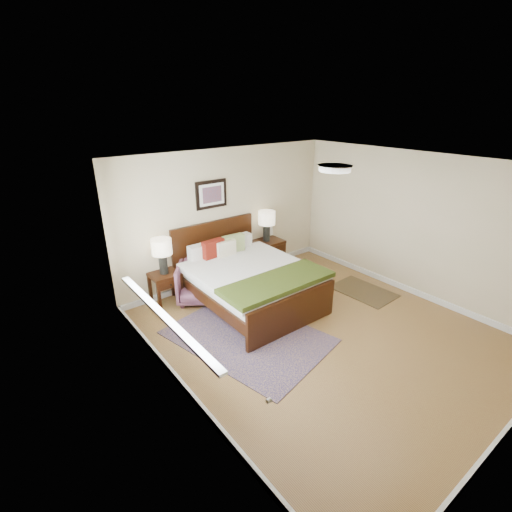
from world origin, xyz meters
name	(u,v)px	position (x,y,z in m)	size (l,w,h in m)	color
floor	(322,332)	(0.00, 0.00, 0.00)	(5.00, 5.00, 0.00)	olive
back_wall	(228,216)	(0.00, 2.50, 1.25)	(4.50, 0.04, 2.50)	beige
left_wall	(182,307)	(-2.25, 0.00, 1.25)	(0.04, 5.00, 2.50)	beige
right_wall	(416,226)	(2.25, 0.00, 1.25)	(0.04, 5.00, 2.50)	beige
ceiling	(335,165)	(0.00, 0.00, 2.50)	(4.50, 5.00, 0.02)	white
window	(158,273)	(-2.20, 0.70, 1.38)	(0.11, 2.72, 1.32)	silver
door	(299,426)	(-2.23, -1.75, 1.07)	(0.06, 1.00, 2.18)	silver
ceil_fixture	(335,168)	(0.00, 0.00, 2.47)	(0.44, 0.44, 0.08)	white
bed	(248,274)	(-0.35, 1.40, 0.56)	(1.84, 2.24, 1.20)	#321607
wall_art	(211,194)	(-0.35, 2.47, 1.72)	(0.62, 0.05, 0.50)	black
nightstand_left	(165,280)	(-1.46, 2.25, 0.44)	(0.47, 0.43, 0.56)	#321607
nightstand_right	(267,253)	(0.76, 2.26, 0.39)	(0.65, 0.49, 0.65)	#321607
lamp_left	(162,250)	(-1.46, 2.27, 0.99)	(0.33, 0.33, 0.61)	black
lamp_right	(267,220)	(0.76, 2.27, 1.07)	(0.33, 0.33, 0.61)	black
armchair	(200,282)	(-0.94, 2.00, 0.35)	(0.75, 0.77, 0.70)	brown
rug_persian	(248,336)	(-0.96, 0.60, 0.01)	(1.60, 2.27, 0.01)	#0D1041
rug_navy	(363,291)	(1.58, 0.43, 0.01)	(0.73, 1.10, 0.01)	black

